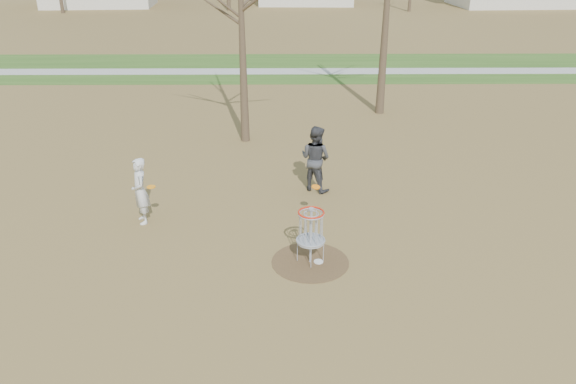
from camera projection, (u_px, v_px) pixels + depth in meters
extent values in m
plane|color=brown|center=(310.00, 262.00, 12.97)|extent=(160.00, 160.00, 0.00)
cube|color=#2D5119|center=(293.00, 68.00, 32.06)|extent=(160.00, 8.00, 0.01)
cube|color=#9E9E99|center=(294.00, 71.00, 31.15)|extent=(160.00, 1.50, 0.01)
cylinder|color=#47331E|center=(310.00, 262.00, 12.97)|extent=(1.80, 1.80, 0.01)
imported|color=silver|center=(140.00, 191.00, 14.44)|extent=(0.64, 0.76, 1.77)
imported|color=#39393E|center=(315.00, 158.00, 16.30)|extent=(1.20, 1.16, 1.96)
cylinder|color=silver|center=(318.00, 262.00, 12.95)|extent=(0.22, 0.22, 0.02)
cylinder|color=orange|center=(316.00, 187.00, 14.34)|extent=(0.22, 0.22, 0.07)
cylinder|color=orange|center=(151.00, 187.00, 14.10)|extent=(0.22, 0.22, 0.02)
cylinder|color=#9EA3AD|center=(311.00, 237.00, 12.69)|extent=(0.05, 0.05, 1.35)
cylinder|color=#9EA3AD|center=(311.00, 241.00, 12.74)|extent=(0.64, 0.64, 0.04)
torus|color=#9EA3AD|center=(311.00, 214.00, 12.45)|extent=(0.60, 0.60, 0.04)
torus|color=red|center=(311.00, 212.00, 12.44)|extent=(0.60, 0.60, 0.04)
cone|color=#382B1E|center=(242.00, 36.00, 19.12)|extent=(0.32, 0.32, 7.50)
cone|color=#382B1E|center=(387.00, 9.00, 22.14)|extent=(0.36, 0.36, 8.50)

